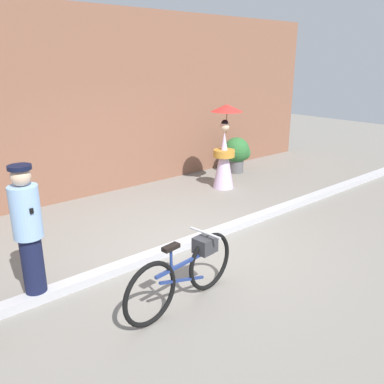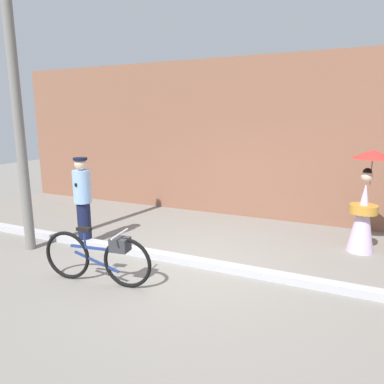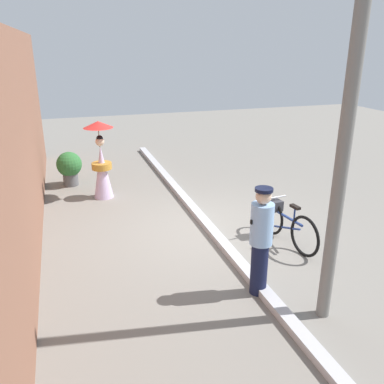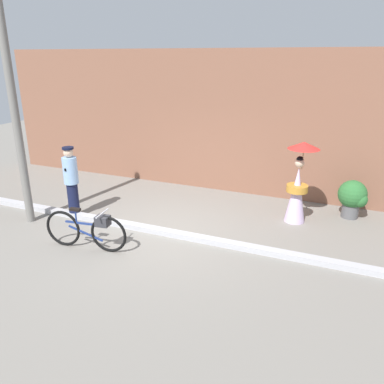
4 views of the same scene
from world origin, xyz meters
name	(u,v)px [view 4 (image 4 of 4)]	position (x,y,z in m)	size (l,w,h in m)	color
ground_plane	(160,233)	(0.00, 0.00, 0.00)	(30.00, 30.00, 0.00)	gray
building_wall	(215,121)	(0.00, 3.50, 1.95)	(14.00, 0.40, 3.90)	brown
sidewalk_curb	(160,231)	(0.00, 0.00, 0.06)	(14.00, 0.20, 0.12)	#B2B2B7
bicycle_near_officer	(88,229)	(-0.99, -1.19, 0.43)	(1.78, 0.48, 0.86)	black
person_officer	(71,180)	(-2.37, 0.06, 0.93)	(0.34, 0.38, 1.73)	#141938
person_with_parasol	(298,184)	(2.63, 1.86, 0.92)	(0.72, 0.72, 1.91)	silver
potted_plant_by_door	(353,197)	(3.84, 2.60, 0.53)	(0.69, 0.67, 0.93)	#59595B
utility_pole	(16,120)	(-3.15, -0.58, 2.40)	(0.18, 0.18, 4.80)	slate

